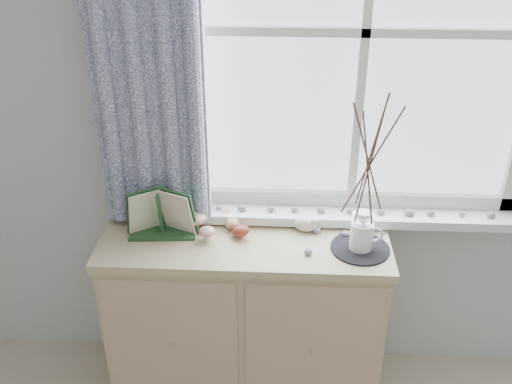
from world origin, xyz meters
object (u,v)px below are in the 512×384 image
(sideboard, at_px, (245,318))
(toadstool_cluster, at_px, (198,222))
(botanical_book, at_px, (160,216))
(twig_pitcher, at_px, (370,159))

(sideboard, distance_m, toadstool_cluster, 0.52)
(botanical_book, distance_m, toadstool_cluster, 0.16)
(sideboard, height_order, twig_pitcher, twig_pitcher)
(sideboard, xyz_separation_m, twig_pitcher, (0.47, -0.05, 0.83))
(sideboard, bearing_deg, botanical_book, -177.70)
(sideboard, bearing_deg, twig_pitcher, -5.68)
(toadstool_cluster, distance_m, twig_pitcher, 0.76)
(sideboard, bearing_deg, toadstool_cluster, 169.68)
(toadstool_cluster, bearing_deg, twig_pitcher, -7.06)
(sideboard, distance_m, botanical_book, 0.64)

